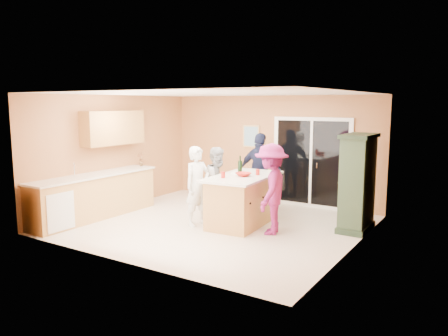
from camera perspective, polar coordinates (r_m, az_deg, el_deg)
The scene contains 22 objects.
floor at distance 8.84m, azimuth -1.18°, elevation -7.40°, with size 5.50×5.50×0.00m, color white.
ceiling at distance 8.51m, azimuth -1.23°, elevation 9.70°, with size 5.50×5.00×0.10m, color white.
wall_back at distance 10.74m, azimuth 6.19°, elevation 2.44°, with size 5.50×0.10×2.60m, color #E09B5C.
wall_front at distance 6.66m, azimuth -13.16°, elevation -1.39°, with size 5.50×0.10×2.60m, color #E09B5C.
wall_left at distance 10.34m, azimuth -14.03°, elevation 2.01°, with size 0.10×5.00×2.60m, color #E09B5C.
wall_right at distance 7.44m, azimuth 16.76°, elevation -0.52°, with size 0.10×5.00×2.60m, color #E09B5C.
left_cabinet_run at distance 9.56m, azimuth -17.14°, elevation -3.72°, with size 0.65×3.05×1.24m.
upper_cabinets at distance 10.03m, azimuth -14.28°, elevation 5.11°, with size 0.35×1.60×0.75m, color tan.
sliding_door at distance 10.32m, azimuth 11.32°, elevation 0.68°, with size 1.90×0.07×2.10m.
framed_picture at distance 10.94m, azimuth 3.56°, elevation 4.16°, with size 0.46×0.04×0.56m.
kitchen_island at distance 8.79m, azimuth 2.47°, elevation -4.37°, with size 1.15×1.95×0.99m.
green_hutch at distance 8.66m, azimuth 17.04°, elevation -2.00°, with size 0.53×1.01×1.85m.
woman_white at distance 8.65m, azimuth -3.46°, elevation -2.38°, with size 0.58×0.38×1.58m, color white.
woman_grey at distance 9.20m, azimuth -0.76°, elevation -1.94°, with size 0.73×0.57×1.51m, color #AAAAAC.
woman_navy at distance 9.90m, azimuth 4.77°, elevation -0.50°, with size 1.03×0.43×1.76m, color #1B213B.
woman_magenta at distance 8.12m, azimuth 6.15°, elevation -2.75°, with size 1.09×0.63×1.69m, color #851D5A.
serving_bowl at distance 8.60m, azimuth 2.55°, elevation -0.84°, with size 0.29×0.29×0.07m, color #AE1C13.
tulip_vase at distance 10.52m, azimuth -10.80°, elevation 1.17°, with size 0.18×0.12×0.34m, color red.
tumbler_near at distance 8.40m, azimuth -0.12°, elevation -0.89°, with size 0.08×0.08×0.12m, color #AE1C13.
tumbler_far at distance 8.76m, azimuth 4.43°, elevation -0.54°, with size 0.08×0.08×0.12m, color #AE1C13.
wine_bottle at distance 8.84m, azimuth 2.11°, elevation 0.13°, with size 0.09×0.09×0.37m.
white_plate at distance 8.96m, azimuth 1.65°, elevation -0.63°, with size 0.23×0.23×0.02m, color white.
Camera 1 is at (4.70, -7.09, 2.41)m, focal length 35.00 mm.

